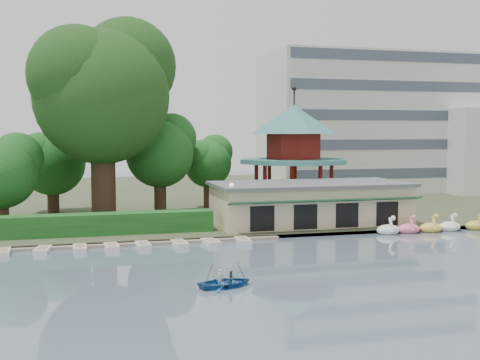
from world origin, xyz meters
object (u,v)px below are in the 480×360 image
object	(u,v)px
boathouse	(310,203)
big_tree	(104,86)
dock	(71,246)
pavilion	(294,146)
rowboat_with_passengers	(226,279)

from	to	relation	value
boathouse	big_tree	size ratio (longest dim) A/B	0.93
dock	pavilion	distance (m)	29.14
dock	rowboat_with_passengers	distance (m)	17.27
big_tree	dock	bearing A→B (deg)	-106.09
dock	pavilion	bearing A→B (deg)	31.66
big_tree	rowboat_with_passengers	bearing A→B (deg)	-77.39
pavilion	big_tree	xyz separation A→B (m)	(-20.82, -3.79, 5.99)
dock	boathouse	world-z (taller)	boathouse
boathouse	pavilion	bearing A→B (deg)	78.72
boathouse	pavilion	distance (m)	11.43
dock	big_tree	world-z (taller)	big_tree
pavilion	big_tree	distance (m)	22.00
dock	rowboat_with_passengers	size ratio (longest dim) A/B	6.57
big_tree	boathouse	bearing A→B (deg)	-18.33
pavilion	rowboat_with_passengers	world-z (taller)	pavilion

